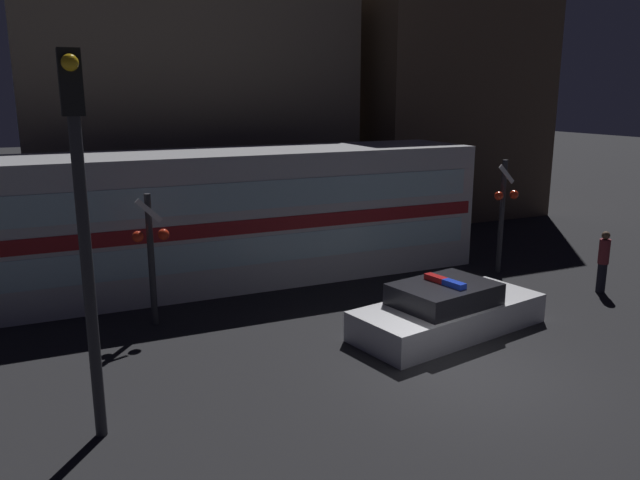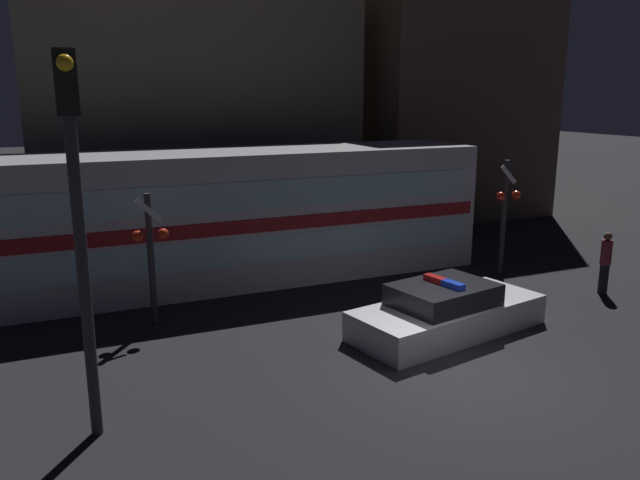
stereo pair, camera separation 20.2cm
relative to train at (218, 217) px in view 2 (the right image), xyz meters
name	(u,v)px [view 2 (the right image)]	position (x,y,z in m)	size (l,w,h in m)	color
ground_plane	(463,375)	(2.61, -7.81, -1.82)	(120.00, 120.00, 0.00)	black
train	(218,217)	(0.00, 0.00, 0.00)	(15.11, 3.04, 3.64)	silver
police_car	(447,312)	(3.58, -5.87, -1.36)	(4.78, 2.63, 1.25)	silver
pedestrian	(605,262)	(8.98, -5.24, -0.97)	(0.28, 0.28, 1.66)	black
crossing_signal_near	(505,210)	(7.80, -2.61, 0.07)	(0.81, 0.35, 3.33)	#2D2D33
crossing_signal_far	(151,251)	(-2.26, -2.75, -0.08)	(0.81, 0.35, 3.03)	#2D2D33
traffic_light_corner	(77,210)	(-3.88, -7.22, 1.73)	(0.30, 0.46, 5.77)	#2D2D33
building_left	(190,106)	(1.05, 7.76, 2.89)	(11.65, 6.46, 9.43)	#726656
building_center	(442,86)	(11.76, 6.57, 3.67)	(7.87, 6.10, 10.98)	brown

